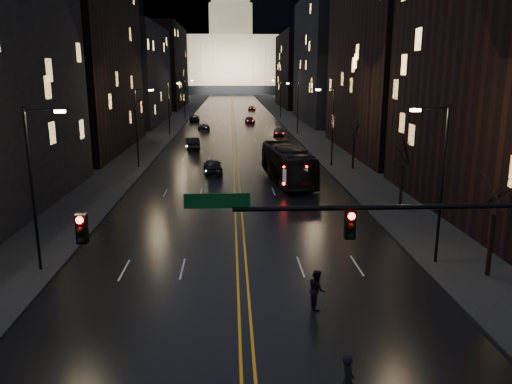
{
  "coord_description": "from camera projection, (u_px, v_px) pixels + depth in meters",
  "views": [
    {
      "loc": [
        -0.52,
        -16.05,
        10.67
      ],
      "look_at": [
        0.98,
        13.65,
        3.48
      ],
      "focal_mm": 35.0,
      "sensor_mm": 36.0,
      "label": 1
    }
  ],
  "objects": [
    {
      "name": "streetlamp_right_mid",
      "position": [
        331.0,
        122.0,
        56.28
      ],
      "size": [
        2.13,
        0.25,
        9.0
      ],
      "color": "black",
      "rests_on": "ground"
    },
    {
      "name": "capitol",
      "position": [
        231.0,
        59.0,
        256.76
      ],
      "size": [
        90.0,
        50.0,
        58.5
      ],
      "color": "black",
      "rests_on": "ground"
    },
    {
      "name": "oncoming_car_d",
      "position": [
        194.0,
        118.0,
        109.01
      ],
      "size": [
        2.69,
        5.52,
        1.55
      ],
      "primitive_type": "imported",
      "rotation": [
        0.0,
        0.0,
        3.24
      ],
      "color": "black",
      "rests_on": "ground"
    },
    {
      "name": "traffic_signal",
      "position": [
        418.0,
        237.0,
        17.2
      ],
      "size": [
        17.29,
        0.45,
        7.0
      ],
      "color": "black",
      "rests_on": "ground"
    },
    {
      "name": "tree_right_near",
      "position": [
        496.0,
        195.0,
        25.45
      ],
      "size": [
        2.4,
        2.4,
        6.65
      ],
      "color": "black",
      "rests_on": "ground"
    },
    {
      "name": "streetlamp_right_near",
      "position": [
        439.0,
        177.0,
        27.16
      ],
      "size": [
        2.13,
        0.25,
        9.0
      ],
      "color": "black",
      "rests_on": "ground"
    },
    {
      "name": "sidewalk_right",
      "position": [
        281.0,
        109.0,
        144.98
      ],
      "size": [
        8.0,
        320.0,
        0.16
      ],
      "primitive_type": "cube",
      "color": "black",
      "rests_on": "ground"
    },
    {
      "name": "building_right_dist",
      "position": [
        301.0,
        70.0,
        152.46
      ],
      "size": [
        12.0,
        40.0,
        22.0
      ],
      "primitive_type": "cube",
      "color": "black",
      "rests_on": "ground"
    },
    {
      "name": "tree_right_far",
      "position": [
        354.0,
        129.0,
        54.58
      ],
      "size": [
        2.4,
        2.4,
        6.65
      ],
      "color": "black",
      "rests_on": "ground"
    },
    {
      "name": "streetlamp_left_far",
      "position": [
        170.0,
        105.0,
        84.35
      ],
      "size": [
        2.13,
        0.25,
        9.0
      ],
      "color": "black",
      "rests_on": "ground"
    },
    {
      "name": "oncoming_car_b",
      "position": [
        193.0,
        143.0,
        70.46
      ],
      "size": [
        2.41,
        5.27,
        1.67
      ],
      "primitive_type": "imported",
      "rotation": [
        0.0,
        0.0,
        3.27
      ],
      "color": "black",
      "rests_on": "ground"
    },
    {
      "name": "oncoming_car_a",
      "position": [
        213.0,
        166.0,
        53.53
      ],
      "size": [
        2.34,
        4.88,
        1.61
      ],
      "primitive_type": "imported",
      "rotation": [
        0.0,
        0.0,
        3.24
      ],
      "color": "black",
      "rests_on": "ground"
    },
    {
      "name": "building_left_far",
      "position": [
        132.0,
        75.0,
        104.05
      ],
      "size": [
        12.0,
        34.0,
        20.0
      ],
      "primitive_type": "cube",
      "color": "black",
      "rests_on": "ground"
    },
    {
      "name": "streetlamp_left_mid",
      "position": [
        138.0,
        123.0,
        55.22
      ],
      "size": [
        2.13,
        0.25,
        9.0
      ],
      "color": "black",
      "rests_on": "ground"
    },
    {
      "name": "streetlamp_left_near",
      "position": [
        35.0,
        181.0,
        26.1
      ],
      "size": [
        2.13,
        0.25,
        9.0
      ],
      "color": "black",
      "rests_on": "ground"
    },
    {
      "name": "pedestrian_a",
      "position": [
        348.0,
        381.0,
        16.11
      ],
      "size": [
        0.48,
        0.7,
        1.87
      ],
      "primitive_type": "imported",
      "rotation": [
        0.0,
        0.0,
        1.62
      ],
      "color": "black",
      "rests_on": "ground"
    },
    {
      "name": "receding_car_b",
      "position": [
        279.0,
        132.0,
        84.26
      ],
      "size": [
        2.32,
        4.54,
        1.48
      ],
      "primitive_type": "imported",
      "rotation": [
        0.0,
        0.0,
        -0.13
      ],
      "color": "black",
      "rests_on": "ground"
    },
    {
      "name": "streetlamp_right_far",
      "position": [
        297.0,
        105.0,
        85.4
      ],
      "size": [
        2.13,
        0.25,
        9.0
      ],
      "color": "black",
      "rests_on": "ground"
    },
    {
      "name": "building_right_mid",
      "position": [
        332.0,
        60.0,
        105.39
      ],
      "size": [
        12.0,
        34.0,
        26.0
      ],
      "primitive_type": "cube",
      "color": "black",
      "rests_on": "ground"
    },
    {
      "name": "tree_right_mid",
      "position": [
        404.0,
        152.0,
        39.04
      ],
      "size": [
        2.4,
        2.4,
        6.65
      ],
      "color": "black",
      "rests_on": "ground"
    },
    {
      "name": "streetlamp_right_dist",
      "position": [
        280.0,
        97.0,
        114.52
      ],
      "size": [
        2.13,
        0.25,
        9.0
      ],
      "color": "black",
      "rests_on": "ground"
    },
    {
      "name": "oncoming_car_c",
      "position": [
        204.0,
        127.0,
        93.2
      ],
      "size": [
        2.52,
        4.75,
        1.27
      ],
      "primitive_type": "imported",
      "rotation": [
        0.0,
        0.0,
        3.23
      ],
      "color": "black",
      "rests_on": "ground"
    },
    {
      "name": "sidewalk_left",
      "position": [
        184.0,
        109.0,
        143.61
      ],
      "size": [
        8.0,
        320.0,
        0.16
      ],
      "primitive_type": "cube",
      "color": "black",
      "rests_on": "ground"
    },
    {
      "name": "streetlamp_left_dist",
      "position": [
        185.0,
        97.0,
        113.47
      ],
      "size": [
        2.13,
        0.25,
        9.0
      ],
      "color": "black",
      "rests_on": "ground"
    },
    {
      "name": "ground",
      "position": [
        248.0,
        373.0,
        18.12
      ],
      "size": [
        900.0,
        900.0,
        0.0
      ],
      "primitive_type": "plane",
      "color": "black",
      "rests_on": "ground"
    },
    {
      "name": "receding_car_a",
      "position": [
        285.0,
        160.0,
        57.93
      ],
      "size": [
        1.81,
        4.38,
        1.41
      ],
      "primitive_type": "imported",
      "rotation": [
        0.0,
        0.0,
        -0.07
      ],
      "color": "black",
      "rests_on": "ground"
    },
    {
      "name": "road",
      "position": [
        232.0,
        109.0,
        144.31
      ],
      "size": [
        20.0,
        320.0,
        0.02
      ],
      "primitive_type": "cube",
      "color": "black",
      "rests_on": "ground"
    },
    {
      "name": "building_left_mid",
      "position": [
        76.0,
        46.0,
        66.22
      ],
      "size": [
        12.0,
        30.0,
        28.0
      ],
      "primitive_type": "cube",
      "color": "black",
      "rests_on": "ground"
    },
    {
      "name": "building_left_dist",
      "position": [
        162.0,
        67.0,
        150.17
      ],
      "size": [
        12.0,
        40.0,
        24.0
      ],
      "primitive_type": "cube",
      "color": "black",
      "rests_on": "ground"
    },
    {
      "name": "bus",
      "position": [
        287.0,
        164.0,
        49.44
      ],
      "size": [
        4.41,
        12.89,
        3.52
      ],
      "primitive_type": "imported",
      "rotation": [
        0.0,
        0.0,
        0.12
      ],
      "color": "black",
      "rests_on": "ground"
    },
    {
      "name": "receding_car_d",
      "position": [
        252.0,
        108.0,
        140.55
      ],
      "size": [
        2.21,
        4.49,
        1.23
      ],
      "primitive_type": "imported",
      "rotation": [
        0.0,
        0.0,
        -0.04
      ],
      "color": "black",
      "rests_on": "ground"
    },
    {
      "name": "pedestrian_b",
      "position": [
        317.0,
        289.0,
        22.92
      ],
      "size": [
        0.54,
        0.93,
        1.87
      ],
      "primitive_type": "imported",
      "rotation": [
        0.0,
        0.0,
        1.61
      ],
      "color": "black",
      "rests_on": "ground"
    },
    {
      "name": "center_line",
      "position": [
        232.0,
        109.0,
        144.31
      ],
      "size": [
        0.62,
        320.0,
        0.01
      ],
      "primitive_type": "cube",
      "color": "orange",
      "rests_on": "road"
    },
    {
      "name": "building_right_tall",
      "position": [
        399.0,
        4.0,
        63.21
      ],
      "size": [
        12.0,
        30.0,
        38.0
      ],
      "primitive_type": "cube",
      "color": "black",
      "rests_on": "ground"
    },
    {
      "name": "receding_car_c",
      "position": [
        250.0,
        120.0,
        105.3
      ],
      "size": [
        2.2,
        4.58,
        1.29
      ],
      "primitive_type": "imported",
      "rotation": [
        0.0,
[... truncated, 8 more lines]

